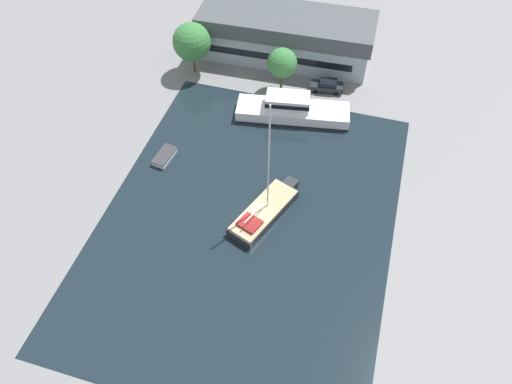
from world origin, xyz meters
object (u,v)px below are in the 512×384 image
quay_tree_near_building (282,63)px  quay_tree_by_water (192,42)px  parked_car (327,86)px  small_dinghy (165,156)px  warehouse_building (286,35)px  sailboat_moored (265,211)px  motor_cruiser (291,109)px

quay_tree_near_building → quay_tree_by_water: size_ratio=0.85×
parked_car → quay_tree_near_building: bearing=96.9°
small_dinghy → parked_car: bearing=-124.6°
warehouse_building → quay_tree_by_water: size_ratio=3.37×
sailboat_moored → small_dinghy: size_ratio=4.18×
quay_tree_by_water → small_dinghy: 17.33m
parked_car → small_dinghy: 23.53m
small_dinghy → quay_tree_near_building: bearing=-114.3°
quay_tree_by_water → sailboat_moored: bearing=-53.1°
quay_tree_near_building → parked_car: (5.85, 1.48, -3.38)m
small_dinghy → warehouse_building: bearing=-102.3°
sailboat_moored → warehouse_building: bearing=120.9°
warehouse_building → small_dinghy: size_ratio=6.87×
quay_tree_by_water → parked_car: size_ratio=1.61×
quay_tree_by_water → sailboat_moored: size_ratio=0.49×
quay_tree_near_building → parked_car: quay_tree_near_building is taller
quay_tree_by_water → parked_car: 18.65m
warehouse_building → parked_car: warehouse_building is taller
parked_car → motor_cruiser: 7.15m
quay_tree_near_building → motor_cruiser: quay_tree_near_building is taller
quay_tree_near_building → small_dinghy: bearing=-121.4°
warehouse_building → small_dinghy: warehouse_building is taller
parked_car → small_dinghy: size_ratio=1.27×
quay_tree_by_water → small_dinghy: (2.57, -16.59, -4.28)m
sailboat_moored → motor_cruiser: (-1.02, 15.90, 0.50)m
warehouse_building → sailboat_moored: sailboat_moored is taller
quay_tree_near_building → motor_cruiser: 6.26m
warehouse_building → parked_car: bearing=-43.0°
quay_tree_near_building → sailboat_moored: size_ratio=0.42×
quay_tree_near_building → parked_car: size_ratio=1.37×
warehouse_building → motor_cruiser: warehouse_building is taller
warehouse_building → parked_car: size_ratio=5.41×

